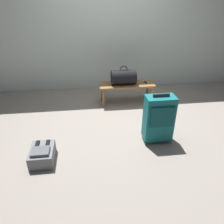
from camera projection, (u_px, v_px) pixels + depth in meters
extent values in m
plane|color=gray|center=(120.00, 124.00, 3.44)|extent=(6.60, 6.60, 0.00)
cube|color=silver|center=(108.00, 18.00, 4.15)|extent=(6.00, 0.10, 2.80)
cube|color=olive|center=(127.00, 85.00, 3.96)|extent=(1.00, 0.36, 0.04)
cylinder|color=olive|center=(103.00, 98.00, 3.88)|extent=(0.05, 0.05, 0.33)
cylinder|color=olive|center=(151.00, 96.00, 3.98)|extent=(0.05, 0.05, 0.33)
cylinder|color=olive|center=(102.00, 92.00, 4.11)|extent=(0.05, 0.05, 0.33)
cylinder|color=olive|center=(147.00, 90.00, 4.21)|extent=(0.05, 0.05, 0.33)
cylinder|color=black|center=(123.00, 77.00, 3.88)|extent=(0.44, 0.26, 0.26)
torus|color=black|center=(124.00, 70.00, 3.81)|extent=(0.14, 0.02, 0.14)
cube|color=silver|center=(145.00, 83.00, 3.98)|extent=(0.07, 0.14, 0.01)
cube|color=black|center=(145.00, 83.00, 3.98)|extent=(0.06, 0.13, 0.00)
cube|color=#14666B|center=(159.00, 118.00, 2.89)|extent=(0.38, 0.22, 0.62)
cube|color=#0E474A|center=(162.00, 117.00, 2.74)|extent=(0.30, 0.02, 0.28)
cube|color=#262628|center=(161.00, 95.00, 2.73)|extent=(0.21, 0.03, 0.04)
cylinder|color=black|center=(145.00, 136.00, 3.10)|extent=(0.02, 0.05, 0.05)
cylinder|color=black|center=(163.00, 135.00, 3.13)|extent=(0.02, 0.05, 0.05)
cube|color=slate|center=(42.00, 155.00, 2.65)|extent=(0.28, 0.38, 0.17)
cube|color=#515559|center=(40.00, 152.00, 2.54)|extent=(0.21, 0.17, 0.04)
cube|color=black|center=(37.00, 146.00, 2.66)|extent=(0.04, 0.19, 0.02)
cube|color=black|center=(47.00, 145.00, 2.67)|extent=(0.04, 0.19, 0.02)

